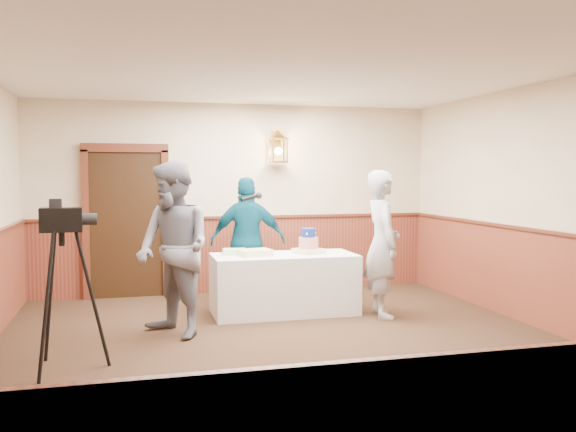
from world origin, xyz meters
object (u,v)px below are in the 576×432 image
assistant_p (248,241)px  sheet_cake_yellow (255,253)px  sheet_cake_green (235,252)px  interviewer (174,249)px  display_table (284,284)px  baker (382,244)px  tv_camera_rig (63,298)px  tiered_cake (308,244)px

assistant_p → sheet_cake_yellow: bearing=93.5°
sheet_cake_green → interviewer: size_ratio=0.15×
display_table → baker: size_ratio=0.99×
sheet_cake_yellow → sheet_cake_green: 0.30m
interviewer → assistant_p: size_ratio=1.11×
sheet_cake_yellow → tv_camera_rig: bearing=-141.7°
sheet_cake_yellow → tv_camera_rig: (-2.09, -1.65, -0.13)m
tiered_cake → interviewer: (-1.75, -0.79, 0.08)m
tiered_cake → tv_camera_rig: bearing=-148.7°
assistant_p → tiered_cake: bearing=142.3°
sheet_cake_yellow → tv_camera_rig: size_ratio=0.26×
display_table → tiered_cake: bearing=4.2°
tv_camera_rig → sheet_cake_yellow: bearing=35.8°
tiered_cake → tv_camera_rig: 3.27m
display_table → sheet_cake_yellow: size_ratio=4.73×
tv_camera_rig → tiered_cake: bearing=28.8°
display_table → sheet_cake_yellow: bearing=-176.0°
sheet_cake_yellow → baker: baker is taller
tiered_cake → interviewer: size_ratio=0.22×
sheet_cake_green → tv_camera_rig: size_ratio=0.20×
baker → assistant_p: (-1.47, 1.14, -0.04)m
display_table → tv_camera_rig: size_ratio=1.23×
sheet_cake_yellow → assistant_p: (0.04, 0.70, 0.07)m
sheet_cake_yellow → baker: size_ratio=0.21×
interviewer → tv_camera_rig: 1.41m
tiered_cake → baker: size_ratio=0.23×
tiered_cake → display_table: bearing=-175.8°
sheet_cake_yellow → interviewer: interviewer is taller
tiered_cake → sheet_cake_green: (-0.93, 0.15, -0.09)m
tiered_cake → interviewer: interviewer is taller
display_table → assistant_p: size_ratio=1.04×
display_table → sheet_cake_yellow: sheet_cake_yellow is taller
tv_camera_rig → sheet_cake_green: bearing=42.3°
interviewer → baker: 2.57m
sheet_cake_yellow → tv_camera_rig: 2.66m
sheet_cake_yellow → assistant_p: 0.70m
baker → tiered_cake: bearing=64.9°
assistant_p → sheet_cake_green: bearing=68.6°
display_table → tv_camera_rig: tv_camera_rig is taller
display_table → baker: (1.13, -0.46, 0.53)m
display_table → assistant_p: assistant_p is taller
sheet_cake_yellow → sheet_cake_green: bearing=138.4°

